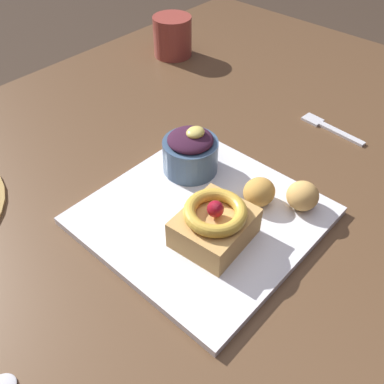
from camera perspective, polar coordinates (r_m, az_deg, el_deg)
dining_table at (r=0.72m, az=-6.59°, el=-5.74°), size 1.54×0.93×0.73m
front_plate at (r=0.62m, az=1.37°, el=-3.15°), size 0.30×0.30×0.01m
cake_slice at (r=0.56m, az=3.01°, el=-4.19°), size 0.11×0.09×0.07m
berry_ramekin at (r=0.67m, az=-0.20°, el=5.30°), size 0.09×0.09×0.08m
fritter_front at (r=0.63m, az=8.87°, el=0.01°), size 0.05×0.04×0.04m
fritter_middle at (r=0.63m, az=14.41°, el=-0.49°), size 0.05×0.05×0.04m
fork at (r=0.84m, az=17.58°, el=8.15°), size 0.03×0.13×0.00m
coffee_mug at (r=1.05m, az=-2.60°, el=19.89°), size 0.09×0.09×0.09m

